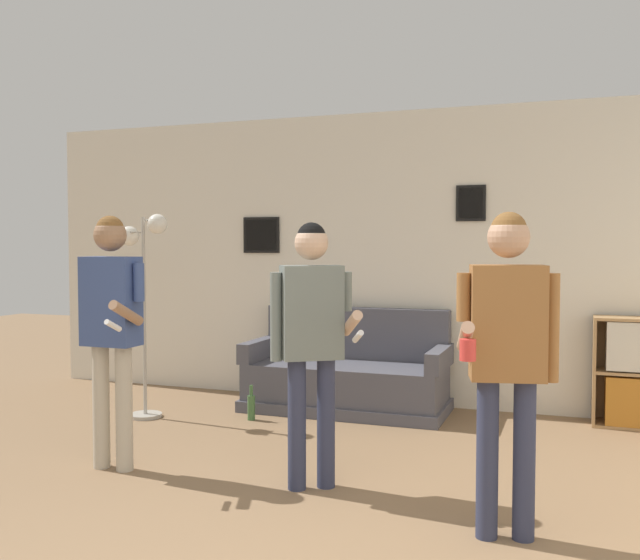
% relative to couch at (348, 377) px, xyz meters
% --- Properties ---
extents(wall_back, '(8.01, 0.08, 2.70)m').
position_rel_couch_xyz_m(wall_back, '(0.67, 0.42, 1.06)').
color(wall_back, silver).
rests_on(wall_back, ground_plane).
extents(couch, '(1.79, 0.80, 0.89)m').
position_rel_couch_xyz_m(couch, '(0.00, 0.00, 0.00)').
color(couch, '#4C4C56').
rests_on(couch, ground_plane).
extents(floor_lamp, '(0.45, 0.28, 1.74)m').
position_rel_couch_xyz_m(floor_lamp, '(-1.55, -0.86, 0.95)').
color(floor_lamp, '#ADA89E').
rests_on(floor_lamp, ground_plane).
extents(person_player_foreground_left, '(0.50, 0.45, 1.67)m').
position_rel_couch_xyz_m(person_player_foreground_left, '(-0.94, -2.15, 0.73)').
color(person_player_foreground_left, '#B7AD99').
rests_on(person_player_foreground_left, ground_plane).
extents(person_player_foreground_center, '(0.59, 0.36, 1.61)m').
position_rel_couch_xyz_m(person_player_foreground_center, '(0.42, -2.05, 0.69)').
color(person_player_foreground_center, '#2D334C').
rests_on(person_player_foreground_center, ground_plane).
extents(person_watcher_holding_cup, '(0.49, 0.48, 1.64)m').
position_rel_couch_xyz_m(person_watcher_holding_cup, '(1.59, -2.42, 0.71)').
color(person_watcher_holding_cup, '#2D334C').
rests_on(person_watcher_holding_cup, ground_plane).
extents(bottle_on_floor, '(0.06, 0.06, 0.30)m').
position_rel_couch_xyz_m(bottle_on_floor, '(-0.65, -0.64, -0.18)').
color(bottle_on_floor, '#3D6638').
rests_on(bottle_on_floor, ground_plane).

